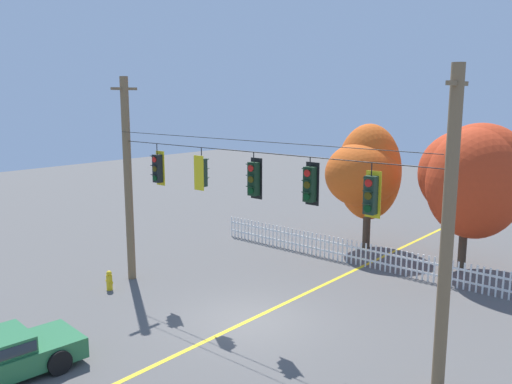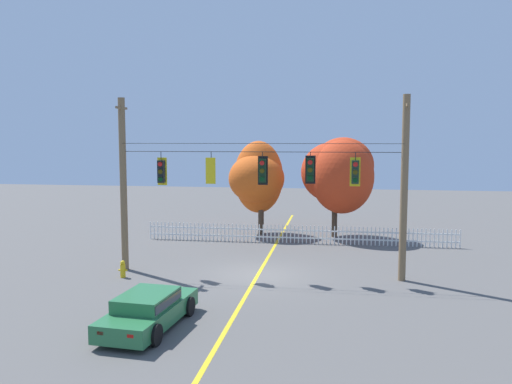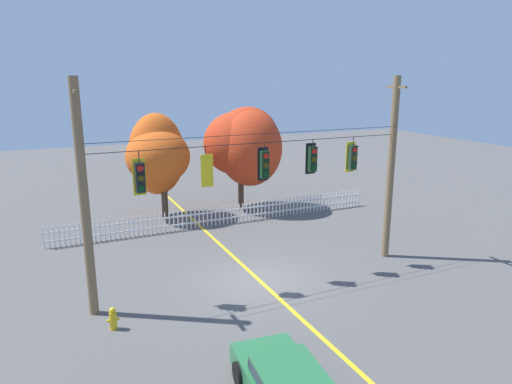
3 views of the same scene
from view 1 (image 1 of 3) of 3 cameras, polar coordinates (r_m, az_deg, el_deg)
The scene contains 12 objects.
ground at distance 17.31m, azimuth -0.73°, elevation -13.62°, with size 80.00×80.00×0.00m, color #565451.
lane_centerline_stripe at distance 17.31m, azimuth -0.73°, elevation -13.61°, with size 0.16×36.00×0.01m, color gold.
signal_support_span at distance 16.13m, azimuth -0.76°, elevation -0.75°, with size 12.52×1.10×7.73m.
traffic_signal_westbound_side at distance 19.15m, azimuth -10.51°, elevation 2.52°, with size 0.43×0.38×1.50m.
traffic_signal_eastbound_side at distance 17.44m, azimuth -5.87°, elevation 2.10°, with size 0.43×0.38×1.39m.
traffic_signal_southbound_primary at distance 15.91m, azimuth -0.23°, elevation 1.43°, with size 0.43×0.38×1.43m.
traffic_signal_northbound_secondary at distance 14.66m, azimuth 5.81°, elevation 0.84°, with size 0.43×0.38×1.35m.
traffic_signal_northbound_primary at distance 13.71m, azimuth 12.23°, elevation -0.31°, with size 0.43×0.38×1.43m.
white_picket_fence at distance 22.15m, azimuth 14.28°, elevation -7.13°, with size 17.59×0.06×1.02m.
autumn_maple_near_fence at distance 25.08m, azimuth 11.68°, elevation 1.97°, with size 3.44×3.52×5.78m.
autumn_maple_mid at distance 22.67m, azimuth 22.27°, elevation 1.63°, with size 4.34×4.33×6.00m.
fire_hydrant at distance 20.40m, azimuth -15.48°, elevation -9.15°, with size 0.38×0.22×0.74m.
Camera 1 is at (10.48, -11.87, 6.99)m, focal length 37.24 mm.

